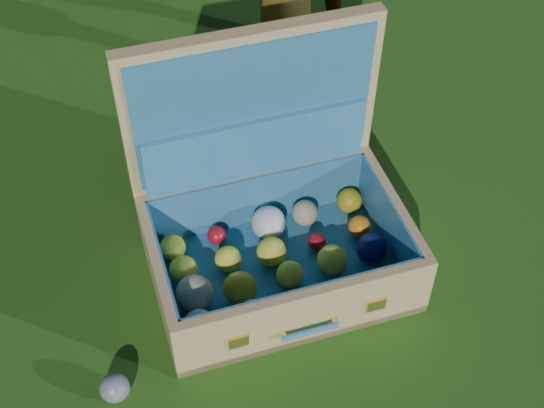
# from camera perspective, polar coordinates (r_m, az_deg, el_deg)

# --- Properties ---
(ground) EXTENTS (60.00, 60.00, 0.00)m
(ground) POSITION_cam_1_polar(r_m,az_deg,el_deg) (1.95, 1.61, -7.98)
(ground) COLOR #215114
(ground) RESTS_ON ground
(stray_ball) EXTENTS (0.07, 0.07, 0.07)m
(stray_ball) POSITION_cam_1_polar(r_m,az_deg,el_deg) (1.82, -11.76, -13.40)
(stray_ball) COLOR #385E93
(stray_ball) RESTS_ON ground
(suitcase) EXTENTS (0.68, 0.52, 0.63)m
(suitcase) POSITION_cam_1_polar(r_m,az_deg,el_deg) (1.92, -0.16, -0.68)
(suitcase) COLOR tan
(suitcase) RESTS_ON ground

